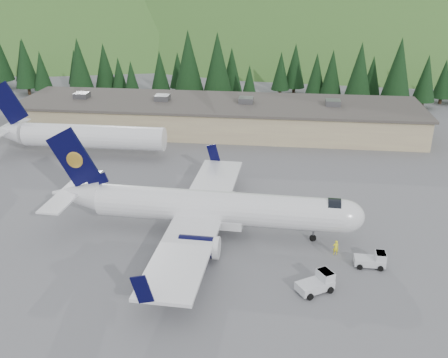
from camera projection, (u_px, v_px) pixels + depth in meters
ground at (217, 233)px, 54.86m from camera, size 600.00×600.00×0.00m
airliner at (208, 208)px, 53.82m from camera, size 34.41×32.23×11.44m
second_airliner at (76, 135)px, 76.46m from camera, size 27.50×11.00×10.05m
baggage_tug_a at (318, 283)px, 44.89m from camera, size 3.68×3.24×1.77m
baggage_tug_b at (373, 260)px, 48.58m from camera, size 2.95×1.82×1.56m
terminal_building at (218, 116)px, 89.15m from camera, size 71.00×17.00×6.10m
ramp_worker at (336, 247)px, 50.55m from camera, size 0.64×0.47×1.61m
tree_line at (217, 67)px, 108.18m from camera, size 113.04×17.81×14.29m
hills at (366, 188)px, 270.78m from camera, size 614.00×330.00×300.00m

